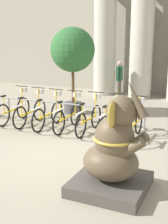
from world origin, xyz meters
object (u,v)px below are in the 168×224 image
at_px(bicycle_5, 111,121).
at_px(bicycle_6, 134,124).
at_px(bicycle_2, 49,114).
at_px(person_pedestrian, 120,76).
at_px(potted_tree, 73,53).
at_px(elephant_statue, 113,154).
at_px(bicycle_0, 14,109).
at_px(bicycle_3, 68,116).
at_px(bicycle_1, 31,111).
at_px(bicycle_4, 89,118).

bearing_deg(bicycle_5, bicycle_6, -3.17).
distance_m(bicycle_2, person_pedestrian, 5.03).
distance_m(bicycle_6, potted_tree, 3.76).
relative_size(bicycle_2, elephant_statue, 0.87).
bearing_deg(bicycle_0, bicycle_3, -0.98).
relative_size(bicycle_1, bicycle_4, 1.00).
bearing_deg(bicycle_5, bicycle_0, 179.71).
xyz_separation_m(bicycle_0, person_pedestrian, (1.89, 4.92, 0.56)).
xyz_separation_m(bicycle_1, potted_tree, (0.54, 1.86, 1.71)).
xyz_separation_m(bicycle_0, elephant_statue, (4.40, -2.97, 0.26)).
bearing_deg(bicycle_6, bicycle_3, 179.45).
bearing_deg(bicycle_0, elephant_statue, -34.05).
height_order(bicycle_2, bicycle_5, same).
xyz_separation_m(bicycle_0, bicycle_5, (3.30, -0.02, 0.00)).
xyz_separation_m(bicycle_4, bicycle_6, (1.32, -0.05, 0.00)).
xyz_separation_m(bicycle_4, bicycle_5, (0.66, -0.01, 0.00)).
relative_size(bicycle_2, bicycle_6, 1.00).
bearing_deg(bicycle_2, elephant_statue, -43.51).
bearing_deg(bicycle_6, elephant_statue, -81.35).
distance_m(elephant_statue, potted_tree, 5.96).
distance_m(bicycle_0, bicycle_5, 3.30).
height_order(bicycle_4, bicycle_6, same).
bearing_deg(bicycle_1, bicycle_2, -2.08).
height_order(bicycle_5, elephant_statue, elephant_statue).
distance_m(bicycle_0, bicycle_6, 3.96).
distance_m(bicycle_1, bicycle_6, 3.30).
distance_m(bicycle_2, bicycle_6, 2.64).
relative_size(bicycle_0, bicycle_6, 1.00).
bearing_deg(bicycle_4, bicycle_3, -177.68).
relative_size(bicycle_6, elephant_statue, 0.87).
xyz_separation_m(bicycle_4, potted_tree, (-1.44, 1.85, 1.71)).
bearing_deg(bicycle_1, bicycle_6, -0.50).
relative_size(bicycle_0, bicycle_1, 1.00).
relative_size(bicycle_5, potted_tree, 0.59).
distance_m(bicycle_2, potted_tree, 2.55).
distance_m(bicycle_4, potted_tree, 2.90).
bearing_deg(bicycle_5, bicycle_1, -179.83).
bearing_deg(bicycle_3, bicycle_0, 179.02).
relative_size(bicycle_4, bicycle_6, 1.00).
xyz_separation_m(bicycle_6, potted_tree, (-2.76, 1.89, 1.71)).
bearing_deg(elephant_statue, bicycle_4, 120.73).
bearing_deg(bicycle_4, bicycle_0, 179.84).
relative_size(bicycle_5, elephant_statue, 0.87).
height_order(bicycle_2, bicycle_3, same).
xyz_separation_m(bicycle_2, person_pedestrian, (0.57, 4.96, 0.56)).
height_order(bicycle_2, bicycle_6, same).
relative_size(bicycle_1, person_pedestrian, 1.08).
bearing_deg(elephant_statue, bicycle_1, 141.75).
bearing_deg(elephant_statue, bicycle_5, 110.47).
xyz_separation_m(bicycle_2, bicycle_3, (0.66, 0.01, 0.00)).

